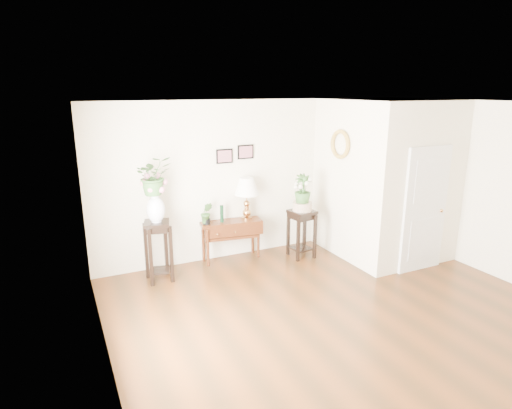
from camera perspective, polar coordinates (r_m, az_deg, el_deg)
floor at (r=6.08m, az=12.00°, el=-14.52°), size 6.00×5.50×0.02m
ceiling at (r=5.30m, az=13.70°, el=12.84°), size 6.00×5.50×0.02m
wall_back at (r=7.79m, az=0.24°, el=3.53°), size 6.00×0.02×2.80m
wall_left at (r=4.42m, az=-19.72°, el=-6.69°), size 0.02×5.50×2.80m
wall_right at (r=7.71m, az=30.61°, el=1.25°), size 0.02×5.50×2.80m
partition at (r=8.17m, az=16.74°, el=3.42°), size 1.80×1.95×2.80m
door at (r=7.56m, az=21.59°, el=-0.67°), size 0.90×0.05×2.10m
art_print_left at (r=7.44m, az=-4.22°, el=6.44°), size 0.30×0.02×0.25m
art_print_right at (r=7.58m, az=-1.40°, el=7.03°), size 0.30×0.02×0.25m
wall_ornament at (r=7.56m, az=11.13°, el=7.88°), size 0.07×0.51×0.51m
console_table at (r=7.68m, az=-3.34°, el=-4.75°), size 1.13×0.53×0.72m
table_lamp at (r=7.58m, az=-1.25°, el=0.65°), size 0.49×0.49×0.76m
green_vase at (r=7.45m, az=-4.59°, el=-1.09°), size 0.07×0.07×0.30m
potted_plant at (r=7.36m, az=-6.61°, el=-1.24°), size 0.25×0.22×0.37m
plant_stand_a at (r=6.98m, az=-12.88°, el=-6.09°), size 0.47×0.47×0.98m
porcelain_vase at (r=6.76m, az=-13.24°, el=-0.43°), size 0.37×0.37×0.49m
lily_arrangement at (r=6.65m, az=-13.48°, el=3.50°), size 0.55×0.49×0.60m
plant_stand_b at (r=7.81m, az=6.08°, el=-3.89°), size 0.46×0.46×0.87m
ceramic_bowl at (r=7.65m, az=6.19°, el=-0.24°), size 0.44×0.44×0.15m
narcissus at (r=7.58m, az=6.26°, el=2.01°), size 0.33×0.33×0.54m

